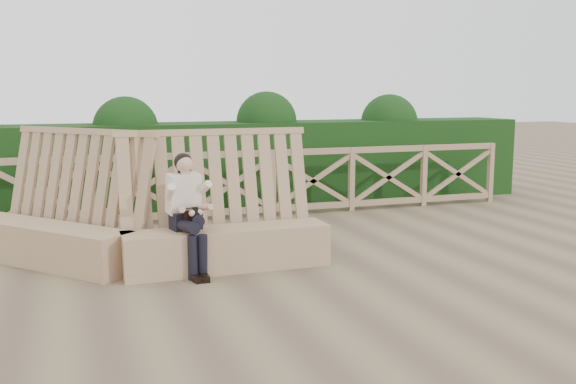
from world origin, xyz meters
name	(u,v)px	position (x,y,z in m)	size (l,w,h in m)	color
ground	(309,276)	(0.00, 0.00, 0.00)	(60.00, 60.00, 0.00)	brown
bench	(138,231)	(-1.74, 1.12, 0.41)	(4.12, 2.38, 1.62)	#9A7558
woman	(187,208)	(-1.23, 0.62, 0.75)	(0.42, 0.80, 1.36)	black
guardrail	(230,185)	(0.00, 3.50, 0.55)	(10.10, 0.09, 1.10)	#987658
hedge	(214,165)	(0.00, 4.70, 0.75)	(12.00, 1.20, 1.50)	black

